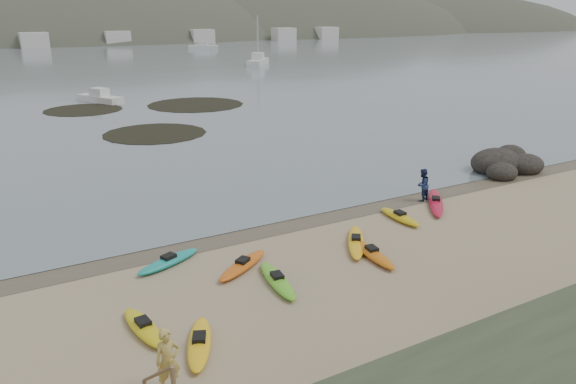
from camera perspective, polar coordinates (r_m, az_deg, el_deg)
ground at (r=27.74m, az=-0.00°, el=-2.95°), size 600.00×600.00×0.00m
wet_sand at (r=27.50m, az=0.32°, el=-3.13°), size 60.00×60.00×0.00m
kayaks at (r=23.66m, az=2.54°, el=-6.37°), size 19.32×9.59×0.34m
person_west at (r=16.11m, az=-12.12°, el=-16.42°), size 0.71×0.49×1.89m
person_east at (r=31.20m, az=13.49°, el=0.70°), size 1.04×0.91×1.80m
rock_cluster at (r=38.89m, az=21.19°, el=2.38°), size 5.30×3.90×1.80m
kelp_mats at (r=58.05m, az=-13.29°, el=7.77°), size 20.37×23.15×0.04m
moored_boats at (r=106.39m, az=-23.18°, el=11.64°), size 84.62×82.18×1.37m
far_hills at (r=224.09m, az=-16.82°, el=10.72°), size 550.00×135.00×80.00m
far_town at (r=168.63m, az=-24.49°, el=13.84°), size 199.00×5.00×4.00m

